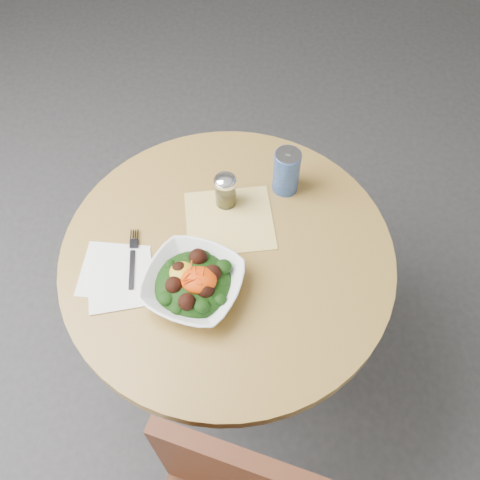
{
  "coord_description": "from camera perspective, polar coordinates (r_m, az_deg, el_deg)",
  "views": [
    {
      "loc": [
        0.07,
        -0.76,
        1.96
      ],
      "look_at": [
        0.03,
        0.0,
        0.81
      ],
      "focal_mm": 40.0,
      "sensor_mm": 36.0,
      "label": 1
    }
  ],
  "objects": [
    {
      "name": "ground",
      "position": [
        2.11,
        -0.95,
        -12.21
      ],
      "size": [
        6.0,
        6.0,
        0.0
      ],
      "primitive_type": "plane",
      "color": "#2E2E31",
      "rests_on": "ground"
    },
    {
      "name": "table",
      "position": [
        1.6,
        -1.22,
        -5.08
      ],
      "size": [
        0.9,
        0.9,
        0.75
      ],
      "color": "black",
      "rests_on": "ground"
    },
    {
      "name": "cloth_napkin",
      "position": [
        1.49,
        -1.13,
        2.12
      ],
      "size": [
        0.27,
        0.26,
        0.0
      ],
      "primitive_type": "cube",
      "rotation": [
        0.0,
        0.0,
        0.16
      ],
      "color": "#DEA60B",
      "rests_on": "table"
    },
    {
      "name": "paper_napkins",
      "position": [
        1.43,
        -12.99,
        -3.73
      ],
      "size": [
        0.21,
        0.22,
        0.0
      ],
      "color": "white",
      "rests_on": "table"
    },
    {
      "name": "salad_bowl",
      "position": [
        1.35,
        -5.02,
        -4.64
      ],
      "size": [
        0.31,
        0.31,
        0.09
      ],
      "color": "white",
      "rests_on": "table"
    },
    {
      "name": "fork",
      "position": [
        1.45,
        -11.36,
        -1.72
      ],
      "size": [
        0.04,
        0.19,
        0.0
      ],
      "color": "black",
      "rests_on": "table"
    },
    {
      "name": "spice_shaker",
      "position": [
        1.48,
        -1.56,
        5.31
      ],
      "size": [
        0.06,
        0.06,
        0.11
      ],
      "color": "silver",
      "rests_on": "table"
    },
    {
      "name": "beverage_can",
      "position": [
        1.51,
        4.98,
        7.31
      ],
      "size": [
        0.08,
        0.08,
        0.14
      ],
      "color": "navy",
      "rests_on": "table"
    }
  ]
}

